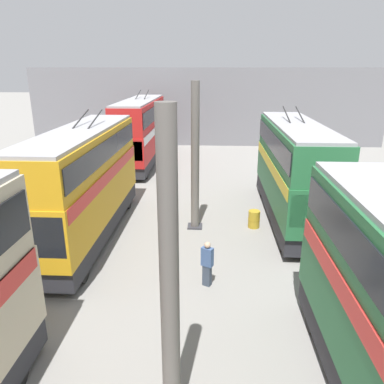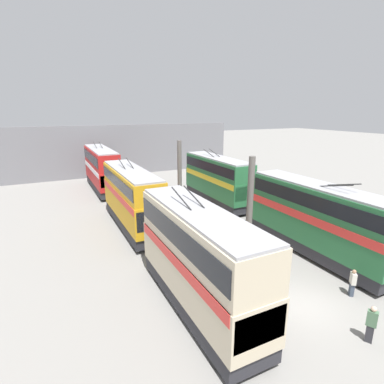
{
  "view_description": "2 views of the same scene",
  "coord_description": "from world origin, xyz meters",
  "px_view_note": "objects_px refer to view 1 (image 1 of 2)",
  "views": [
    {
      "loc": [
        -1.64,
        -0.83,
        7.75
      ],
      "look_at": [
        12.85,
        -0.02,
        2.9
      ],
      "focal_mm": 35.0,
      "sensor_mm": 36.0,
      "label": 1
    },
    {
      "loc": [
        -9.56,
        11.24,
        9.88
      ],
      "look_at": [
        12.59,
        0.32,
        3.11
      ],
      "focal_mm": 28.0,
      "sensor_mm": 36.0,
      "label": 2
    }
  ],
  "objects_px": {
    "bus_right_mid": "(83,178)",
    "bus_right_far": "(141,128)",
    "oil_drum": "(254,219)",
    "person_aisle_midway": "(207,263)",
    "bus_left_far": "(294,166)"
  },
  "relations": [
    {
      "from": "bus_right_mid",
      "to": "bus_right_far",
      "type": "relative_size",
      "value": 0.96
    },
    {
      "from": "oil_drum",
      "to": "person_aisle_midway",
      "type": "bearing_deg",
      "value": 157.38
    },
    {
      "from": "bus_left_far",
      "to": "person_aisle_midway",
      "type": "bearing_deg",
      "value": 147.43
    },
    {
      "from": "bus_left_far",
      "to": "oil_drum",
      "type": "height_order",
      "value": "bus_left_far"
    },
    {
      "from": "bus_right_mid",
      "to": "person_aisle_midway",
      "type": "bearing_deg",
      "value": -124.51
    },
    {
      "from": "bus_left_far",
      "to": "oil_drum",
      "type": "xyz_separation_m",
      "value": [
        -1.34,
        2.08,
        -2.46
      ]
    },
    {
      "from": "bus_left_far",
      "to": "person_aisle_midway",
      "type": "distance_m",
      "value": 8.33
    },
    {
      "from": "bus_right_far",
      "to": "oil_drum",
      "type": "bearing_deg",
      "value": -147.34
    },
    {
      "from": "person_aisle_midway",
      "to": "oil_drum",
      "type": "xyz_separation_m",
      "value": [
        5.48,
        -2.28,
        -0.5
      ]
    },
    {
      "from": "bus_left_far",
      "to": "person_aisle_midway",
      "type": "height_order",
      "value": "bus_left_far"
    },
    {
      "from": "bus_right_mid",
      "to": "person_aisle_midway",
      "type": "relative_size",
      "value": 6.08
    },
    {
      "from": "oil_drum",
      "to": "bus_right_mid",
      "type": "bearing_deg",
      "value": 100.62
    },
    {
      "from": "bus_right_mid",
      "to": "bus_right_far",
      "type": "xyz_separation_m",
      "value": [
        14.08,
        0.0,
        0.07
      ]
    },
    {
      "from": "bus_left_far",
      "to": "bus_right_mid",
      "type": "bearing_deg",
      "value": 105.73
    },
    {
      "from": "bus_right_far",
      "to": "bus_left_far",
      "type": "bearing_deg",
      "value": -137.93
    }
  ]
}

